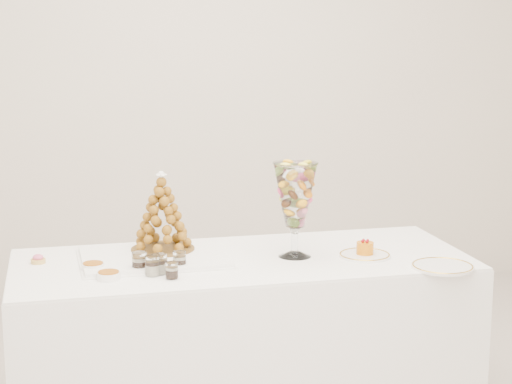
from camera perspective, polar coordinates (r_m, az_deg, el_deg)
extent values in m
cube|color=beige|center=(5.25, -4.67, 8.36)|extent=(4.50, 0.04, 2.80)
cube|color=beige|center=(1.33, 10.66, 0.22)|extent=(4.50, 0.04, 2.80)
cube|color=white|center=(3.62, -0.89, -9.92)|extent=(1.91, 0.87, 0.70)
cube|color=white|center=(3.51, -0.91, -4.52)|extent=(1.90, 0.86, 0.01)
cube|color=white|center=(3.51, -6.82, -4.33)|extent=(0.61, 0.48, 0.02)
cylinder|color=white|center=(3.54, 2.60, -4.13)|extent=(0.14, 0.14, 0.02)
cylinder|color=white|center=(3.52, 2.60, -3.21)|extent=(0.03, 0.03, 0.09)
sphere|color=white|center=(3.51, 2.61, -2.46)|extent=(0.04, 0.04, 0.04)
cylinder|color=white|center=(3.56, 7.25, -4.21)|extent=(0.21, 0.21, 0.01)
cylinder|color=white|center=(3.45, 12.33, -4.89)|extent=(0.24, 0.24, 0.01)
cylinder|color=tan|center=(3.54, -14.32, -4.48)|extent=(0.06, 0.06, 0.02)
ellipsoid|color=#D0557C|center=(3.54, -14.33, -4.24)|extent=(0.04, 0.04, 0.03)
cylinder|color=white|center=(3.34, -7.78, -4.64)|extent=(0.06, 0.06, 0.08)
cylinder|color=white|center=(3.30, -6.43, -4.79)|extent=(0.07, 0.07, 0.08)
cylinder|color=white|center=(3.37, -5.12, -4.54)|extent=(0.06, 0.06, 0.07)
cylinder|color=white|center=(3.29, -6.90, -4.90)|extent=(0.06, 0.06, 0.08)
cylinder|color=white|center=(3.24, -5.63, -5.23)|extent=(0.06, 0.06, 0.06)
cylinder|color=white|center=(3.40, -10.81, -4.93)|extent=(0.09, 0.09, 0.03)
cylinder|color=white|center=(3.27, -9.80, -5.53)|extent=(0.09, 0.09, 0.03)
cylinder|color=brown|center=(3.59, -6.23, -3.78)|extent=(0.26, 0.26, 0.01)
cone|color=brown|center=(3.55, -6.29, -1.26)|extent=(0.23, 0.23, 0.32)
sphere|color=white|center=(3.52, -6.34, 1.12)|extent=(0.03, 0.03, 0.03)
cylinder|color=orange|center=(3.56, 7.28, -3.73)|extent=(0.07, 0.07, 0.05)
sphere|color=maroon|center=(3.56, 7.45, -3.22)|extent=(0.01, 0.01, 0.01)
sphere|color=maroon|center=(3.56, 7.18, -3.20)|extent=(0.01, 0.01, 0.01)
sphere|color=maroon|center=(3.54, 7.12, -3.27)|extent=(0.01, 0.01, 0.01)
sphere|color=maroon|center=(3.54, 7.40, -3.29)|extent=(0.01, 0.01, 0.01)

